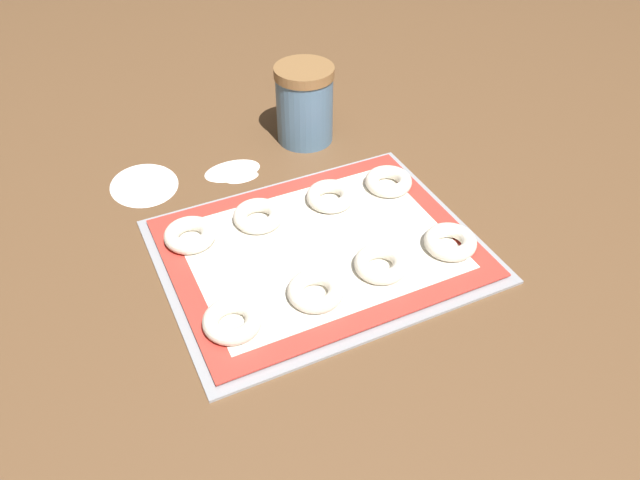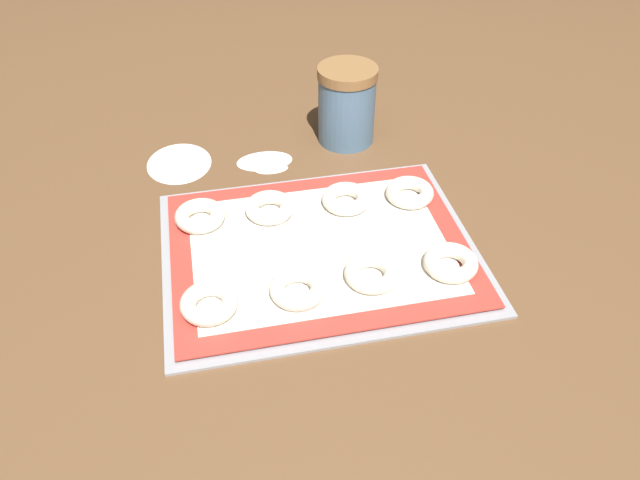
{
  "view_description": "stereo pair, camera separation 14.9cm",
  "coord_description": "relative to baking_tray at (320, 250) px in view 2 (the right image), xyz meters",
  "views": [
    {
      "loc": [
        -0.27,
        -0.55,
        0.56
      ],
      "look_at": [
        0.0,
        0.01,
        0.02
      ],
      "focal_mm": 35.0,
      "sensor_mm": 36.0,
      "label": 1
    },
    {
      "loc": [
        -0.13,
        -0.6,
        0.56
      ],
      "look_at": [
        0.0,
        0.01,
        0.02
      ],
      "focal_mm": 35.0,
      "sensor_mm": 36.0,
      "label": 2
    }
  ],
  "objects": [
    {
      "name": "ground_plane",
      "position": [
        -0.0,
        -0.01,
        -0.0
      ],
      "size": [
        2.8,
        2.8,
        0.0
      ],
      "primitive_type": "plane",
      "color": "brown"
    },
    {
      "name": "baking_tray",
      "position": [
        0.0,
        0.0,
        0.0
      ],
      "size": [
        0.42,
        0.33,
        0.01
      ],
      "color": "#93969B",
      "rests_on": "ground_plane"
    },
    {
      "name": "baking_mat",
      "position": [
        -0.0,
        0.0,
        0.01
      ],
      "size": [
        0.39,
        0.31,
        0.0
      ],
      "color": "red",
      "rests_on": "baking_tray"
    },
    {
      "name": "bagel_front_far_left",
      "position": [
        -0.15,
        -0.09,
        0.02
      ],
      "size": [
        0.07,
        0.07,
        0.02
      ],
      "color": "silver",
      "rests_on": "baking_mat"
    },
    {
      "name": "bagel_front_mid_left",
      "position": [
        -0.05,
        -0.08,
        0.02
      ],
      "size": [
        0.07,
        0.07,
        0.02
      ],
      "color": "silver",
      "rests_on": "baking_mat"
    },
    {
      "name": "bagel_front_mid_right",
      "position": [
        0.05,
        -0.08,
        0.02
      ],
      "size": [
        0.07,
        0.07,
        0.02
      ],
      "color": "silver",
      "rests_on": "baking_mat"
    },
    {
      "name": "bagel_front_far_right",
      "position": [
        0.15,
        -0.08,
        0.02
      ],
      "size": [
        0.07,
        0.07,
        0.02
      ],
      "color": "silver",
      "rests_on": "baking_mat"
    },
    {
      "name": "bagel_back_far_left",
      "position": [
        -0.15,
        0.08,
        0.02
      ],
      "size": [
        0.07,
        0.07,
        0.02
      ],
      "color": "silver",
      "rests_on": "baking_mat"
    },
    {
      "name": "bagel_back_mid_left",
      "position": [
        -0.06,
        0.08,
        0.02
      ],
      "size": [
        0.07,
        0.07,
        0.02
      ],
      "color": "silver",
      "rests_on": "baking_mat"
    },
    {
      "name": "bagel_back_mid_right",
      "position": [
        0.06,
        0.08,
        0.02
      ],
      "size": [
        0.07,
        0.07,
        0.02
      ],
      "color": "silver",
      "rests_on": "baking_mat"
    },
    {
      "name": "bagel_back_far_right",
      "position": [
        0.15,
        0.08,
        0.02
      ],
      "size": [
        0.07,
        0.07,
        0.02
      ],
      "color": "silver",
      "rests_on": "baking_mat"
    },
    {
      "name": "flour_canister",
      "position": [
        0.1,
        0.27,
        0.06
      ],
      "size": [
        0.1,
        0.1,
        0.13
      ],
      "color": "slate",
      "rests_on": "ground_plane"
    },
    {
      "name": "flour_patch_near",
      "position": [
        -0.04,
        0.23,
        -0.0
      ],
      "size": [
        0.09,
        0.06,
        0.0
      ],
      "color": "white",
      "rests_on": "ground_plane"
    },
    {
      "name": "flour_patch_far",
      "position": [
        -0.18,
        0.26,
        -0.0
      ],
      "size": [
        0.1,
        0.12,
        0.0
      ],
      "color": "white",
      "rests_on": "ground_plane"
    },
    {
      "name": "flour_patch_side",
      "position": [
        -0.03,
        0.21,
        -0.0
      ],
      "size": [
        0.05,
        0.03,
        0.0
      ],
      "color": "white",
      "rests_on": "ground_plane"
    }
  ]
}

